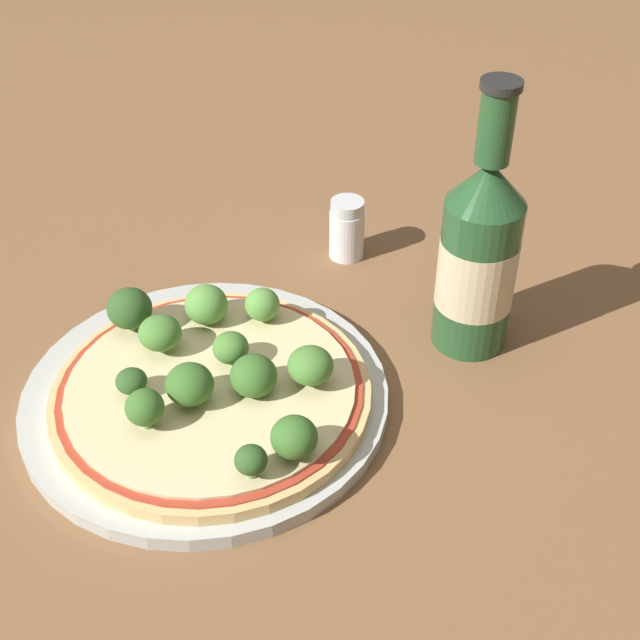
% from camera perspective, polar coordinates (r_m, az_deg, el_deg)
% --- Properties ---
extents(ground_plane, '(3.00, 3.00, 0.00)m').
position_cam_1_polar(ground_plane, '(0.70, -7.85, -4.58)').
color(ground_plane, brown).
extents(plate, '(0.28, 0.28, 0.01)m').
position_cam_1_polar(plate, '(0.69, -7.44, -4.95)').
color(plate, '#B2B7B2').
rests_on(plate, ground_plane).
extents(pizza, '(0.24, 0.24, 0.01)m').
position_cam_1_polar(pizza, '(0.68, -7.06, -4.62)').
color(pizza, tan).
rests_on(pizza, plate).
extents(broccoli_floret_0, '(0.03, 0.03, 0.03)m').
position_cam_1_polar(broccoli_floret_0, '(0.72, -3.71, 0.99)').
color(broccoli_floret_0, '#6B8E51').
rests_on(broccoli_floret_0, pizza).
extents(broccoli_floret_1, '(0.03, 0.03, 0.03)m').
position_cam_1_polar(broccoli_floret_1, '(0.70, -10.20, -0.82)').
color(broccoli_floret_1, '#6B8E51').
rests_on(broccoli_floret_1, pizza).
extents(broccoli_floret_2, '(0.04, 0.04, 0.03)m').
position_cam_1_polar(broccoli_floret_2, '(0.65, -8.35, -4.09)').
color(broccoli_floret_2, '#6B8E51').
rests_on(broccoli_floret_2, pizza).
extents(broccoli_floret_3, '(0.03, 0.03, 0.03)m').
position_cam_1_polar(broccoli_floret_3, '(0.65, -0.62, -2.93)').
color(broccoli_floret_3, '#6B8E51').
rests_on(broccoli_floret_3, pizza).
extents(broccoli_floret_4, '(0.03, 0.03, 0.03)m').
position_cam_1_polar(broccoli_floret_4, '(0.60, -1.67, -7.51)').
color(broccoli_floret_4, '#6B8E51').
rests_on(broccoli_floret_4, pizza).
extents(broccoli_floret_5, '(0.03, 0.03, 0.03)m').
position_cam_1_polar(broccoli_floret_5, '(0.72, -7.29, 0.98)').
color(broccoli_floret_5, '#6B8E51').
rests_on(broccoli_floret_5, pizza).
extents(broccoli_floret_6, '(0.03, 0.03, 0.03)m').
position_cam_1_polar(broccoli_floret_6, '(0.68, -5.74, -1.79)').
color(broccoli_floret_6, '#6B8E51').
rests_on(broccoli_floret_6, pizza).
extents(broccoli_floret_7, '(0.02, 0.02, 0.02)m').
position_cam_1_polar(broccoli_floret_7, '(0.67, -12.16, -3.62)').
color(broccoli_floret_7, '#6B8E51').
rests_on(broccoli_floret_7, pizza).
extents(broccoli_floret_8, '(0.02, 0.02, 0.03)m').
position_cam_1_polar(broccoli_floret_8, '(0.59, -4.44, -8.95)').
color(broccoli_floret_8, '#6B8E51').
rests_on(broccoli_floret_8, pizza).
extents(broccoli_floret_9, '(0.03, 0.03, 0.03)m').
position_cam_1_polar(broccoli_floret_9, '(0.63, -11.16, -5.53)').
color(broccoli_floret_9, '#6B8E51').
rests_on(broccoli_floret_9, pizza).
extents(broccoli_floret_10, '(0.04, 0.04, 0.04)m').
position_cam_1_polar(broccoli_floret_10, '(0.72, -12.09, 0.72)').
color(broccoli_floret_10, '#6B8E51').
rests_on(broccoli_floret_10, pizza).
extents(broccoli_floret_11, '(0.03, 0.03, 0.03)m').
position_cam_1_polar(broccoli_floret_11, '(0.65, -4.27, -3.59)').
color(broccoli_floret_11, '#6B8E51').
rests_on(broccoli_floret_11, pizza).
extents(beer_bottle, '(0.06, 0.06, 0.23)m').
position_cam_1_polar(beer_bottle, '(0.71, 10.12, 4.14)').
color(beer_bottle, '#234C28').
rests_on(beer_bottle, ground_plane).
extents(pepper_shaker, '(0.03, 0.03, 0.06)m').
position_cam_1_polar(pepper_shaker, '(0.83, 1.73, 5.84)').
color(pepper_shaker, silver).
rests_on(pepper_shaker, ground_plane).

